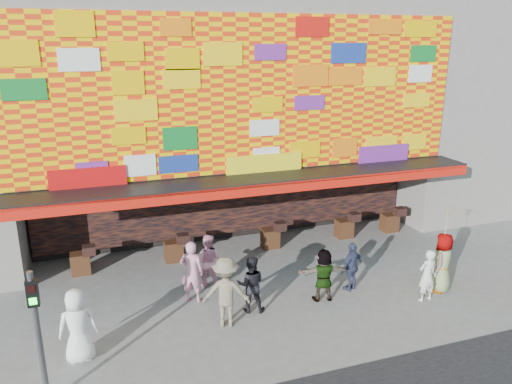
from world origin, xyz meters
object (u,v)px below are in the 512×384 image
at_px(ped_b, 192,272).
at_px(ped_d, 226,292).
at_px(ped_e, 352,266).
at_px(ped_h, 427,275).
at_px(parasol, 447,223).
at_px(ped_g, 442,263).
at_px(ped_f, 324,275).
at_px(ped_c, 251,284).
at_px(ped_a, 78,326).
at_px(signal_left, 37,324).
at_px(ped_i, 208,260).

xyz_separation_m(ped_b, ped_d, (0.58, -1.53, 0.04)).
xyz_separation_m(ped_e, ped_h, (1.71, -1.26, 0.02)).
relative_size(ped_d, parasol, 1.04).
bearing_deg(ped_d, ped_g, -164.51).
bearing_deg(ped_f, ped_c, 8.37).
bearing_deg(ped_a, ped_d, -176.48).
distance_m(ped_c, parasol, 5.94).
distance_m(ped_d, parasol, 6.68).
xyz_separation_m(ped_a, ped_e, (7.72, 0.99, -0.14)).
height_order(ped_a, ped_c, ped_a).
relative_size(signal_left, ped_g, 1.65).
distance_m(ped_g, ped_h, 0.87).
bearing_deg(ped_f, ped_d, 18.04).
xyz_separation_m(ped_c, ped_f, (2.16, -0.10, -0.02)).
relative_size(ped_a, ped_e, 1.19).
bearing_deg(ped_f, ped_b, -7.02).
bearing_deg(ped_e, ped_b, -34.29).
xyz_separation_m(ped_e, parasol, (2.50, -0.92, 1.38)).
xyz_separation_m(ped_g, ped_i, (-6.51, 2.58, -0.08)).
bearing_deg(parasol, ped_b, 165.89).
xyz_separation_m(ped_a, ped_b, (3.07, 1.87, 0.02)).
relative_size(ped_b, parasol, 1.00).
bearing_deg(ped_c, ped_h, -174.13).
xyz_separation_m(signal_left, ped_a, (0.66, 1.34, -0.96)).
xyz_separation_m(ped_d, parasol, (6.57, -0.27, 1.19)).
bearing_deg(ped_d, ped_b, -51.41).
height_order(ped_b, parasol, parasol).
bearing_deg(ped_d, ped_c, -132.72).
height_order(ped_c, ped_e, ped_c).
relative_size(ped_b, ped_e, 1.21).
height_order(ped_b, ped_e, ped_b).
xyz_separation_m(signal_left, parasol, (10.89, 1.41, 0.28)).
xyz_separation_m(ped_c, parasol, (5.74, -0.74, 1.34)).
height_order(ped_a, ped_e, ped_a).
relative_size(ped_c, ped_e, 1.06).
bearing_deg(ped_h, ped_e, -41.31).
bearing_deg(ped_c, ped_b, -18.74).
distance_m(ped_b, ped_g, 7.38).
distance_m(ped_e, ped_g, 2.67).
bearing_deg(ped_h, parasol, -161.05).
distance_m(signal_left, parasol, 10.98).
bearing_deg(ped_e, ped_f, -9.04).
relative_size(ped_e, ped_g, 0.83).
bearing_deg(signal_left, ped_a, 63.60).
relative_size(ped_b, ped_g, 1.01).
height_order(ped_a, ped_g, ped_g).
xyz_separation_m(ped_a, ped_h, (9.44, -0.27, -0.12)).
relative_size(ped_f, parasol, 0.85).
bearing_deg(signal_left, ped_i, 42.28).
bearing_deg(ped_h, ped_f, -24.35).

